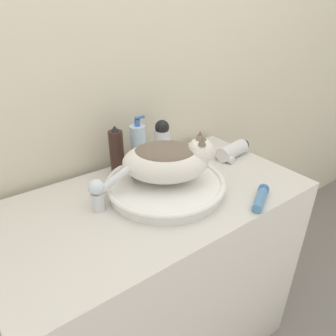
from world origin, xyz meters
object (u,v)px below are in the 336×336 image
lotion_bottle_white (162,141)px  hair_dryer (232,151)px  cat (168,159)px  soap_pump_bottle (138,146)px  cream_tube (261,198)px  hairspray_can_black (117,152)px  faucet (101,191)px

lotion_bottle_white → hair_dryer: bearing=-32.1°
cat → hair_dryer: (0.38, 0.05, -0.09)m
cat → soap_pump_bottle: cat is taller
lotion_bottle_white → soap_pump_bottle: bearing=180.0°
cream_tube → lotion_bottle_white: bearing=100.0°
hairspray_can_black → cat: bearing=-68.5°
hairspray_can_black → soap_pump_bottle: 0.10m
soap_pump_bottle → hair_dryer: soap_pump_bottle is taller
lotion_bottle_white → hair_dryer: (0.26, -0.16, -0.06)m
cat → soap_pump_bottle: (0.01, 0.21, -0.03)m
faucet → hairspray_can_black: 0.24m
lotion_bottle_white → cream_tube: 0.47m
faucet → hair_dryer: bearing=9.7°
hairspray_can_black → cream_tube: size_ratio=1.44×
cat → hair_dryer: cat is taller
hairspray_can_black → lotion_bottle_white: 0.21m
soap_pump_bottle → lotion_bottle_white: bearing=0.0°
cream_tube → hair_dryer: (0.18, 0.30, 0.01)m
faucet → cat: bearing=-0.6°
faucet → hair_dryer: size_ratio=0.82×
faucet → hair_dryer: faucet is taller
cream_tube → hair_dryer: hair_dryer is taller
soap_pump_bottle → cream_tube: 0.50m
faucet → cream_tube: size_ratio=1.04×
soap_pump_bottle → hair_dryer: (0.37, -0.16, -0.06)m
lotion_bottle_white → cat: bearing=-120.4°
cat → soap_pump_bottle: size_ratio=1.75×
faucet → hairspray_can_black: (0.15, 0.18, 0.03)m
faucet → hair_dryer: (0.62, 0.02, -0.04)m
hairspray_can_black → soap_pump_bottle: size_ratio=0.93×
hairspray_can_black → lotion_bottle_white: bearing=-0.0°
hairspray_can_black → hair_dryer: 0.50m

